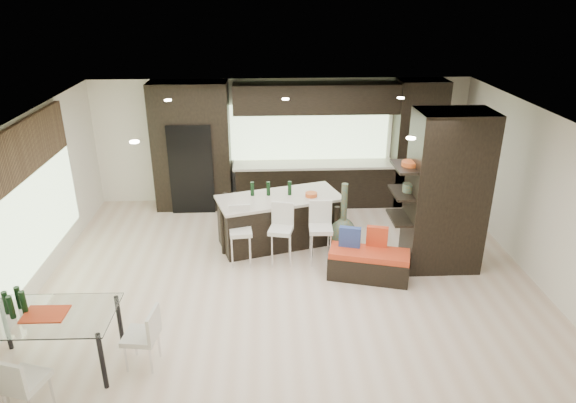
{
  "coord_description": "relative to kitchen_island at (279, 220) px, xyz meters",
  "views": [
    {
      "loc": [
        -0.37,
        -7.27,
        4.5
      ],
      "look_at": [
        0.0,
        0.6,
        1.15
      ],
      "focal_mm": 32.0,
      "sensor_mm": 36.0,
      "label": 1
    }
  ],
  "objects": [
    {
      "name": "ground",
      "position": [
        0.12,
        -1.34,
        -0.46
      ],
      "size": [
        8.0,
        8.0,
        0.0
      ],
      "primitive_type": "plane",
      "color": "beige",
      "rests_on": "ground"
    },
    {
      "name": "back_wall",
      "position": [
        0.12,
        2.16,
        0.89
      ],
      "size": [
        8.0,
        0.02,
        2.7
      ],
      "primitive_type": "cube",
      "color": "white",
      "rests_on": "ground"
    },
    {
      "name": "left_wall",
      "position": [
        -3.88,
        -1.34,
        0.89
      ],
      "size": [
        0.02,
        7.0,
        2.7
      ],
      "primitive_type": "cube",
      "color": "white",
      "rests_on": "ground"
    },
    {
      "name": "right_wall",
      "position": [
        4.12,
        -1.34,
        0.89
      ],
      "size": [
        0.02,
        7.0,
        2.7
      ],
      "primitive_type": "cube",
      "color": "white",
      "rests_on": "ground"
    },
    {
      "name": "ceiling",
      "position": [
        0.12,
        -1.34,
        2.24
      ],
      "size": [
        8.0,
        7.0,
        0.02
      ],
      "primitive_type": "cube",
      "color": "white",
      "rests_on": "ground"
    },
    {
      "name": "window_left",
      "position": [
        -3.84,
        -1.14,
        0.89
      ],
      "size": [
        0.04,
        3.2,
        1.9
      ],
      "primitive_type": "cube",
      "color": "#B2D199",
      "rests_on": "left_wall"
    },
    {
      "name": "window_back",
      "position": [
        0.72,
        2.12,
        1.09
      ],
      "size": [
        3.4,
        0.04,
        1.2
      ],
      "primitive_type": "cube",
      "color": "#B2D199",
      "rests_on": "back_wall"
    },
    {
      "name": "stone_accent",
      "position": [
        -3.81,
        -1.14,
        1.79
      ],
      "size": [
        0.08,
        3.0,
        0.8
      ],
      "primitive_type": "cube",
      "color": "brown",
      "rests_on": "left_wall"
    },
    {
      "name": "ceiling_spots",
      "position": [
        0.12,
        -1.09,
        2.22
      ],
      "size": [
        4.0,
        3.0,
        0.02
      ],
      "primitive_type": "cube",
      "color": "white",
      "rests_on": "ceiling"
    },
    {
      "name": "back_cabinetry",
      "position": [
        0.62,
        1.83,
        0.89
      ],
      "size": [
        6.8,
        0.68,
        2.7
      ],
      "primitive_type": "cube",
      "color": "black",
      "rests_on": "ground"
    },
    {
      "name": "refrigerator",
      "position": [
        -1.78,
        1.78,
        0.49
      ],
      "size": [
        0.9,
        0.68,
        1.9
      ],
      "primitive_type": "cube",
      "color": "black",
      "rests_on": "ground"
    },
    {
      "name": "partition_column",
      "position": [
        2.72,
        -0.94,
        0.89
      ],
      "size": [
        1.2,
        0.8,
        2.7
      ],
      "primitive_type": "cube",
      "color": "black",
      "rests_on": "ground"
    },
    {
      "name": "kitchen_island",
      "position": [
        0.0,
        0.0,
        0.0
      ],
      "size": [
        2.4,
        1.55,
        0.93
      ],
      "primitive_type": "cube",
      "rotation": [
        0.0,
        0.0,
        0.29
      ],
      "color": "black",
      "rests_on": "ground"
    },
    {
      "name": "stool_left",
      "position": [
        -0.68,
        -0.76,
        -0.04
      ],
      "size": [
        0.41,
        0.41,
        0.84
      ],
      "primitive_type": "cube",
      "rotation": [
        0.0,
        0.0,
        0.1
      ],
      "color": "silver",
      "rests_on": "ground"
    },
    {
      "name": "stool_mid",
      "position": [
        0.0,
        -0.77,
        -0.03
      ],
      "size": [
        0.46,
        0.46,
        0.87
      ],
      "primitive_type": "cube",
      "rotation": [
        0.0,
        0.0,
        -0.23
      ],
      "color": "silver",
      "rests_on": "ground"
    },
    {
      "name": "stool_right",
      "position": [
        0.68,
        -0.77,
        -0.02
      ],
      "size": [
        0.41,
        0.41,
        0.89
      ],
      "primitive_type": "cube",
      "rotation": [
        0.0,
        0.0,
        -0.04
      ],
      "color": "silver",
      "rests_on": "ground"
    },
    {
      "name": "bench",
      "position": [
        1.42,
        -1.34,
        -0.21
      ],
      "size": [
        1.39,
        0.83,
        0.5
      ],
      "primitive_type": "cube",
      "rotation": [
        0.0,
        0.0,
        -0.27
      ],
      "color": "black",
      "rests_on": "ground"
    },
    {
      "name": "floor_vase",
      "position": [
        1.13,
        -0.42,
        0.2
      ],
      "size": [
        0.53,
        0.53,
        1.33
      ],
      "primitive_type": null,
      "rotation": [
        0.0,
        0.0,
        -0.1
      ],
      "color": "#4D5B42",
      "rests_on": "ground"
    },
    {
      "name": "dining_table",
      "position": [
        -2.95,
        -3.29,
        -0.07
      ],
      "size": [
        1.66,
        0.95,
        0.79
      ],
      "primitive_type": "cube",
      "rotation": [
        0.0,
        0.0,
        -0.02
      ],
      "color": "white",
      "rests_on": "ground"
    },
    {
      "name": "chair_near",
      "position": [
        -2.95,
        -4.04,
        -0.07
      ],
      "size": [
        0.54,
        0.54,
        0.79
      ],
      "primitive_type": "cube",
      "rotation": [
        0.0,
        0.0,
        -0.3
      ],
      "color": "silver",
      "rests_on": "ground"
    },
    {
      "name": "chair_end",
      "position": [
        -1.84,
        -3.29,
        -0.09
      ],
      "size": [
        0.46,
        0.46,
        0.75
      ],
      "primitive_type": "cube",
      "rotation": [
        0.0,
        0.0,
        1.43
      ],
      "color": "silver",
      "rests_on": "ground"
    }
  ]
}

